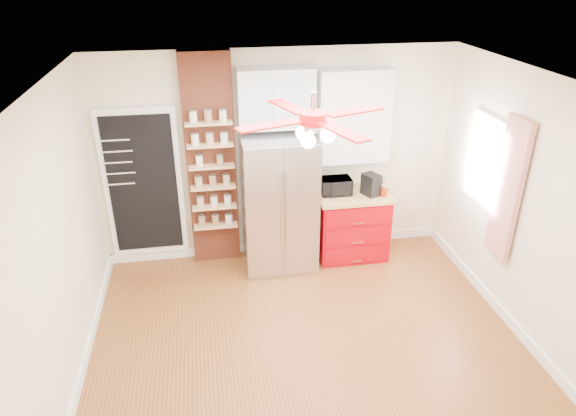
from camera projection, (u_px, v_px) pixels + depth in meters
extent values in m
plane|color=brown|center=(308.00, 344.00, 5.36)|extent=(4.50, 4.50, 0.00)
plane|color=white|center=(314.00, 86.00, 4.17)|extent=(4.50, 4.50, 0.00)
cube|color=#F2E6C2|center=(278.00, 156.00, 6.53)|extent=(4.50, 0.02, 2.70)
cube|color=#F2E6C2|center=(382.00, 394.00, 3.00)|extent=(4.50, 0.02, 2.70)
cube|color=#F2E6C2|center=(56.00, 253.00, 4.42)|extent=(0.02, 4.00, 2.70)
cube|color=#F2E6C2|center=(532.00, 213.00, 5.10)|extent=(0.02, 4.00, 2.70)
cube|color=white|center=(143.00, 184.00, 6.36)|extent=(0.95, 0.04, 1.95)
cube|color=black|center=(143.00, 185.00, 6.34)|extent=(0.82, 0.02, 1.78)
cube|color=brown|center=(211.00, 163.00, 6.33)|extent=(0.60, 0.16, 2.70)
cube|color=silver|center=(279.00, 203.00, 6.41)|extent=(0.90, 0.70, 1.75)
cube|color=white|center=(276.00, 98.00, 6.01)|extent=(0.90, 0.35, 0.70)
cube|color=#A1010D|center=(351.00, 226.00, 6.79)|extent=(0.90, 0.60, 0.86)
cube|color=tan|center=(353.00, 195.00, 6.60)|extent=(0.94, 0.64, 0.04)
cube|color=white|center=(354.00, 116.00, 6.30)|extent=(0.90, 0.30, 1.15)
cube|color=white|center=(487.00, 162.00, 5.81)|extent=(0.04, 0.75, 1.05)
cube|color=red|center=(508.00, 190.00, 5.36)|extent=(0.06, 0.40, 1.55)
cylinder|color=silver|center=(314.00, 104.00, 4.23)|extent=(0.05, 0.05, 0.20)
cylinder|color=#AF0A0A|center=(313.00, 118.00, 4.28)|extent=(0.24, 0.24, 0.10)
sphere|color=white|center=(313.00, 136.00, 4.36)|extent=(0.13, 0.13, 0.13)
imported|color=black|center=(336.00, 186.00, 6.54)|extent=(0.39, 0.26, 0.21)
cube|color=black|center=(371.00, 185.00, 6.51)|extent=(0.25, 0.27, 0.28)
cylinder|color=#A22509|center=(384.00, 191.00, 6.50)|extent=(0.11, 0.11, 0.14)
cylinder|color=#B60A23|center=(381.00, 186.00, 6.60)|extent=(0.11, 0.11, 0.16)
cylinder|color=beige|center=(199.00, 161.00, 6.16)|extent=(0.10, 0.10, 0.13)
cylinder|color=olive|center=(220.00, 161.00, 6.16)|extent=(0.09, 0.09, 0.13)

